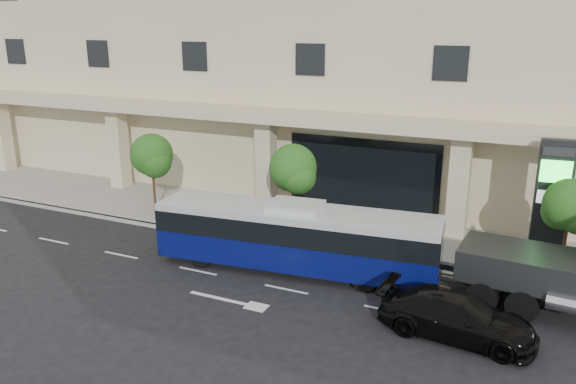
% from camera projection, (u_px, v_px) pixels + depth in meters
% --- Properties ---
extents(ground, '(120.00, 120.00, 0.00)m').
position_uv_depth(ground, '(302.00, 274.00, 22.78)').
color(ground, black).
rests_on(ground, ground).
extents(sidewalk, '(120.00, 6.00, 0.15)m').
position_uv_depth(sidewalk, '(342.00, 232.00, 27.11)').
color(sidewalk, gray).
rests_on(sidewalk, ground).
extents(curb, '(120.00, 0.30, 0.15)m').
position_uv_depth(curb, '(320.00, 255.00, 24.50)').
color(curb, gray).
rests_on(curb, ground).
extents(convention_center, '(60.00, 17.60, 20.00)m').
position_uv_depth(convention_center, '(405.00, 20.00, 33.34)').
color(convention_center, '#C7B595').
rests_on(convention_center, ground).
extents(tree_left, '(2.27, 2.20, 4.22)m').
position_uv_depth(tree_left, '(152.00, 158.00, 28.97)').
color(tree_left, '#422B19').
rests_on(tree_left, sidewalk).
extents(tree_mid, '(2.28, 2.20, 4.38)m').
position_uv_depth(tree_mid, '(293.00, 171.00, 25.75)').
color(tree_mid, '#422B19').
rests_on(tree_mid, sidewalk).
extents(tree_right, '(2.10, 2.00, 4.04)m').
position_uv_depth(tree_right, '(570.00, 209.00, 21.24)').
color(tree_right, '#422B19').
rests_on(tree_right, sidewalk).
extents(city_bus, '(11.71, 3.58, 2.92)m').
position_uv_depth(city_bus, '(296.00, 236.00, 22.76)').
color(city_bus, black).
rests_on(city_bus, ground).
extents(black_sedan, '(5.15, 2.42, 1.45)m').
position_uv_depth(black_sedan, '(457.00, 316.00, 18.06)').
color(black_sedan, black).
rests_on(black_sedan, ground).
extents(signage_pylon, '(1.36, 0.62, 5.30)m').
position_uv_depth(signage_pylon, '(551.00, 203.00, 22.51)').
color(signage_pylon, black).
rests_on(signage_pylon, sidewalk).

